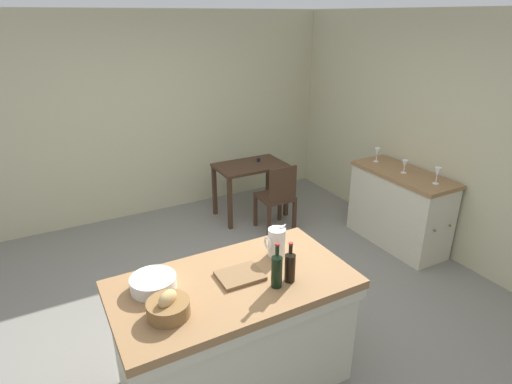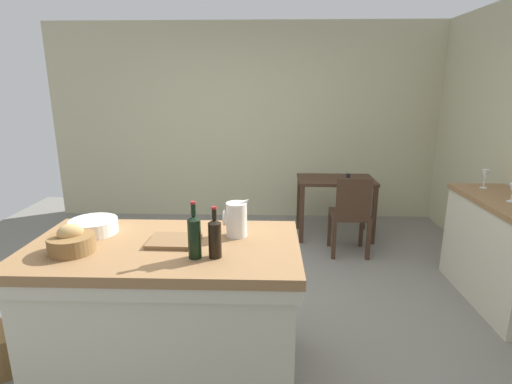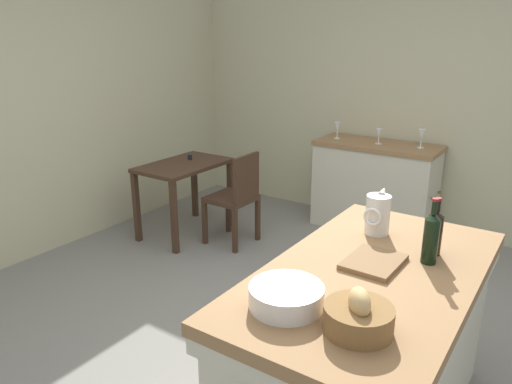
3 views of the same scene
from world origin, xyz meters
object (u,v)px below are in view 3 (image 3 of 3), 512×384
wash_bowl (286,297)px  wine_glass_far_left (422,135)px  wine_bottle_dark (435,232)px  wine_glass_middle (338,127)px  writing_desk (184,175)px  pitcher (378,214)px  wine_glass_left (379,133)px  bread_basket (359,316)px  wine_bottle_amber (431,237)px  side_cabinet (374,187)px  island_table (366,346)px  cutting_board (374,262)px  wooden_chair (236,196)px

wash_bowl → wine_glass_far_left: wine_glass_far_left is taller
wine_bottle_dark → wine_glass_middle: 2.74m
wine_bottle_dark → wine_glass_far_left: 2.40m
wine_glass_far_left → writing_desk: bearing=122.0°
pitcher → wine_glass_left: bearing=20.5°
writing_desk → wine_glass_middle: (1.15, -1.07, 0.40)m
bread_basket → wine_bottle_dark: size_ratio=0.88×
wash_bowl → bread_basket: (0.00, -0.30, 0.01)m
wine_bottle_dark → wine_bottle_amber: size_ratio=0.91×
side_cabinet → bread_basket: (-3.08, -1.09, 0.50)m
wash_bowl → wine_glass_middle: 3.31m
wine_bottle_dark → wine_glass_middle: wine_bottle_dark is taller
wine_glass_far_left → wine_glass_middle: 0.84m
island_table → wine_glass_far_left: (2.62, 0.55, 0.54)m
cutting_board → wine_bottle_dark: bearing=-35.8°
wine_glass_left → wine_bottle_dark: bearing=-153.4°
writing_desk → wine_bottle_amber: size_ratio=2.82×
wine_glass_middle → island_table: bearing=-151.7°
cutting_board → wine_glass_middle: bearing=28.6°
cutting_board → wash_bowl: bearing=164.9°
wine_glass_far_left → island_table: bearing=-168.1°
island_table → wooden_chair: size_ratio=1.83×
wash_bowl → bread_basket: bearing=-89.1°
wine_bottle_dark → wine_glass_middle: bearing=34.9°
island_table → pitcher: bearing=19.0°
cutting_board → wine_glass_left: 2.68m
wooden_chair → pitcher: (-1.08, -1.74, 0.52)m
wash_bowl → cutting_board: 0.57m
side_cabinet → island_table: bearing=-159.7°
wine_bottle_dark → cutting_board: bearing=144.2°
wash_bowl → wine_bottle_dark: 0.89m
pitcher → wine_bottle_amber: 0.39m
island_table → wine_glass_middle: bearing=28.3°
writing_desk → pitcher: (-1.00, -2.32, 0.39)m
wine_glass_far_left → wine_glass_middle: wine_glass_far_left is taller
bread_basket → wine_glass_left: size_ratio=1.70×
cutting_board → wine_glass_far_left: 2.62m
island_table → side_cabinet: side_cabinet is taller
cutting_board → bread_basket: bearing=-164.5°
wooden_chair → pitcher: pitcher is taller
island_table → wine_bottle_amber: wine_bottle_amber is taller
island_table → wooden_chair: (1.50, 1.89, -0.00)m
island_table → wine_glass_far_left: wine_glass_far_left is taller
wine_bottle_amber → cutting_board: bearing=128.4°
wooden_chair → wine_bottle_dark: wine_bottle_dark is taller
wooden_chair → wine_glass_far_left: bearing=-50.1°
wash_bowl → cutting_board: wash_bowl is taller
pitcher → bread_basket: pitcher is taller
island_table → wine_glass_middle: 2.98m
wooden_chair → wine_glass_far_left: size_ratio=4.98×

